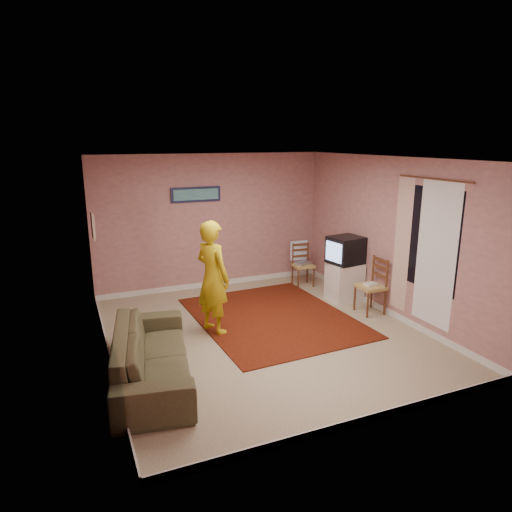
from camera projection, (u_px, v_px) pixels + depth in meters
name	position (u px, v px, depth m)	size (l,w,h in m)	color
ground	(264.00, 333.00, 6.92)	(5.00, 5.00, 0.00)	tan
wall_back	(211.00, 222.00, 8.83)	(4.50, 0.02, 2.60)	tan
wall_front	(370.00, 307.00, 4.37)	(4.50, 0.02, 2.60)	tan
wall_left	(101.00, 267.00, 5.75)	(0.02, 5.00, 2.60)	tan
wall_right	(389.00, 237.00, 7.45)	(0.02, 5.00, 2.60)	tan
ceiling	(264.00, 158.00, 6.27)	(4.50, 5.00, 0.02)	silver
baseboard_back	(213.00, 284.00, 9.13)	(4.50, 0.02, 0.10)	silver
baseboard_front	(362.00, 421.00, 4.69)	(4.50, 0.02, 0.10)	silver
baseboard_left	(110.00, 357.00, 6.06)	(0.02, 5.00, 0.10)	silver
baseboard_right	(384.00, 309.00, 7.76)	(0.02, 5.00, 0.10)	silver
window	(430.00, 239.00, 6.61)	(0.01, 1.10, 1.50)	black
curtain_sheer	(436.00, 255.00, 6.52)	(0.01, 0.75, 2.10)	white
curtain_floral	(402.00, 245.00, 7.14)	(0.01, 0.35, 2.10)	white
curtain_rod	(434.00, 179.00, 6.38)	(0.02, 0.02, 1.40)	brown
picture_back	(196.00, 194.00, 8.55)	(0.95, 0.04, 0.28)	#15183B
picture_left	(93.00, 225.00, 7.12)	(0.04, 0.38, 0.42)	beige
area_rug	(273.00, 317.00, 7.52)	(2.36, 2.95, 0.02)	black
tv_cabinet	(344.00, 282.00, 8.27)	(0.55, 0.50, 0.70)	white
crt_tv	(346.00, 250.00, 8.12)	(0.63, 0.58, 0.48)	black
chair_a	(303.00, 261.00, 9.05)	(0.41, 0.40, 0.46)	tan
dvd_player	(303.00, 263.00, 9.06)	(0.31, 0.22, 0.05)	#B3B3B8
blue_throw	(299.00, 250.00, 9.17)	(0.37, 0.05, 0.39)	#9BBDFE
chair_b	(371.00, 280.00, 7.61)	(0.41, 0.43, 0.51)	tan
game_console	(371.00, 284.00, 7.63)	(0.20, 0.14, 0.04)	silver
sofa	(152.00, 354.00, 5.54)	(2.21, 0.87, 0.65)	#4E472F
person	(213.00, 277.00, 6.79)	(0.63, 0.41, 1.72)	gold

